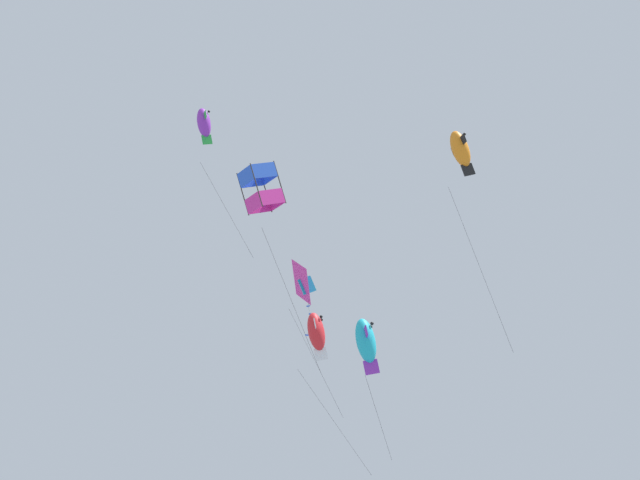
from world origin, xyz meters
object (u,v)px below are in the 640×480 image
Objects in this scene: kite_fish_highest at (204,123)px; kite_fish_upper_right at (316,332)px; kite_fish_far_centre at (460,149)px; kite_fish_near_left at (366,341)px; kite_box_low_drifter at (261,189)px; kite_delta_mid_left at (303,283)px.

kite_fish_upper_right is at bearing 137.32° from kite_fish_highest.
kite_fish_near_left is at bearing -119.79° from kite_fish_far_centre.
kite_fish_far_centre reaches higher than kite_fish_highest.
kite_fish_near_left is at bearing 102.50° from kite_fish_highest.
kite_fish_upper_right is 1.18× the size of kite_fish_highest.
kite_fish_highest reaches higher than kite_fish_upper_right.
kite_fish_near_left is 0.60× the size of kite_fish_far_centre.
kite_box_low_drifter is 6.06m from kite_fish_highest.
kite_fish_far_centre reaches higher than kite_box_low_drifter.
kite_fish_near_left is at bearing 119.48° from kite_box_low_drifter.
kite_fish_highest is at bearing -63.96° from kite_fish_near_left.
kite_delta_mid_left is at bearing -162.50° from kite_fish_near_left.
kite_box_low_drifter is 8.67m from kite_fish_near_left.
kite_box_low_drifter is 12.58m from kite_fish_upper_right.
kite_fish_far_centre is 1.29× the size of kite_fish_upper_right.
kite_box_low_drifter is 0.79× the size of kite_fish_far_centre.
kite_delta_mid_left is at bearing -155.19° from kite_fish_far_centre.
kite_fish_near_left is 10.51m from kite_fish_highest.
kite_box_low_drifter reaches higher than kite_fish_near_left.
kite_fish_upper_right is (-0.58, 8.65, -5.89)m from kite_fish_far_centre.
kite_fish_far_centre is (2.38, -3.27, 7.73)m from kite_fish_near_left.
kite_fish_upper_right reaches higher than kite_fish_near_left.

